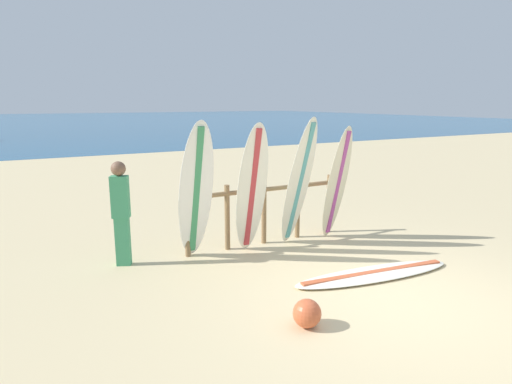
{
  "coord_description": "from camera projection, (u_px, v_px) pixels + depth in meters",
  "views": [
    {
      "loc": [
        -4.15,
        -3.77,
        2.55
      ],
      "look_at": [
        -0.37,
        3.17,
        0.9
      ],
      "focal_mm": 30.65,
      "sensor_mm": 36.0,
      "label": 1
    }
  ],
  "objects": [
    {
      "name": "ground_plane",
      "position": [
        397.0,
        300.0,
        5.71
      ],
      "size": [
        120.0,
        120.0,
        0.0
      ],
      "primitive_type": "plane",
      "color": "#D3BC8C"
    },
    {
      "name": "ocean_water",
      "position": [
        53.0,
        121.0,
        55.55
      ],
      "size": [
        120.0,
        80.0,
        0.01
      ],
      "primitive_type": "cube",
      "color": "#1E5984",
      "rests_on": "ground"
    },
    {
      "name": "surfboard_rack",
      "position": [
        264.0,
        206.0,
        7.86
      ],
      "size": [
        3.02,
        0.09,
        1.15
      ],
      "color": "olive",
      "rests_on": "ground"
    },
    {
      "name": "surfboard_leaning_far_left",
      "position": [
        196.0,
        192.0,
        6.86
      ],
      "size": [
        0.59,
        0.79,
        2.29
      ],
      "color": "white",
      "rests_on": "ground"
    },
    {
      "name": "surfboard_leaning_left",
      "position": [
        252.0,
        189.0,
        7.19
      ],
      "size": [
        0.57,
        0.71,
        2.24
      ],
      "color": "white",
      "rests_on": "ground"
    },
    {
      "name": "surfboard_leaning_center_left",
      "position": [
        299.0,
        183.0,
        7.59
      ],
      "size": [
        0.62,
        0.8,
        2.31
      ],
      "color": "silver",
      "rests_on": "ground"
    },
    {
      "name": "surfboard_leaning_center",
      "position": [
        337.0,
        183.0,
        8.0
      ],
      "size": [
        0.54,
        0.61,
        2.13
      ],
      "color": "beige",
      "rests_on": "ground"
    },
    {
      "name": "surfboard_lying_on_sand",
      "position": [
        374.0,
        274.0,
        6.48
      ],
      "size": [
        2.67,
        0.88,
        0.08
      ],
      "color": "white",
      "rests_on": "ground"
    },
    {
      "name": "beachgoer_standing",
      "position": [
        121.0,
        209.0,
        6.75
      ],
      "size": [
        0.31,
        0.26,
        1.65
      ],
      "color": "#3F9966",
      "rests_on": "ground"
    },
    {
      "name": "beach_ball",
      "position": [
        307.0,
        313.0,
        4.99
      ],
      "size": [
        0.33,
        0.33,
        0.33
      ],
      "primitive_type": "sphere",
      "color": "#CC5933",
      "rests_on": "ground"
    }
  ]
}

